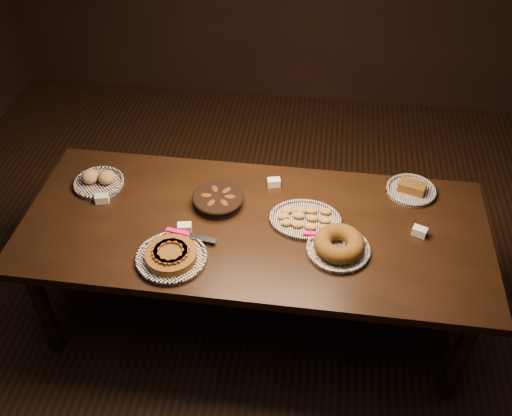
# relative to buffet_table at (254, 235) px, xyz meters

# --- Properties ---
(ground) EXTENTS (5.00, 5.00, 0.00)m
(ground) POSITION_rel_buffet_table_xyz_m (0.00, 0.00, -0.68)
(ground) COLOR black
(ground) RESTS_ON ground
(buffet_table) EXTENTS (2.40, 1.00, 0.75)m
(buffet_table) POSITION_rel_buffet_table_xyz_m (0.00, 0.00, 0.00)
(buffet_table) COLOR black
(buffet_table) RESTS_ON ground
(apple_tart_plate) EXTENTS (0.37, 0.35, 0.07)m
(apple_tart_plate) POSITION_rel_buffet_table_xyz_m (-0.36, -0.29, 0.10)
(apple_tart_plate) COLOR white
(apple_tart_plate) RESTS_ON buffet_table
(madeleine_platter) EXTENTS (0.36, 0.30, 0.04)m
(madeleine_platter) POSITION_rel_buffet_table_xyz_m (0.26, 0.06, 0.09)
(madeleine_platter) COLOR black
(madeleine_platter) RESTS_ON buffet_table
(bundt_cake_plate) EXTENTS (0.34, 0.31, 0.10)m
(bundt_cake_plate) POSITION_rel_buffet_table_xyz_m (0.43, -0.13, 0.12)
(bundt_cake_plate) COLOR black
(bundt_cake_plate) RESTS_ON buffet_table
(croissant_basket) EXTENTS (0.28, 0.28, 0.07)m
(croissant_basket) POSITION_rel_buffet_table_xyz_m (-0.21, 0.12, 0.11)
(croissant_basket) COLOR black
(croissant_basket) RESTS_ON buffet_table
(bread_roll_plate) EXTENTS (0.28, 0.28, 0.09)m
(bread_roll_plate) POSITION_rel_buffet_table_xyz_m (-0.90, 0.20, 0.10)
(bread_roll_plate) COLOR white
(bread_roll_plate) RESTS_ON buffet_table
(loaf_plate) EXTENTS (0.27, 0.27, 0.06)m
(loaf_plate) POSITION_rel_buffet_table_xyz_m (0.82, 0.37, 0.09)
(loaf_plate) COLOR black
(loaf_plate) RESTS_ON buffet_table
(tent_cards) EXTENTS (1.75, 0.48, 0.04)m
(tent_cards) POSITION_rel_buffet_table_xyz_m (0.04, 0.05, 0.10)
(tent_cards) COLOR white
(tent_cards) RESTS_ON buffet_table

